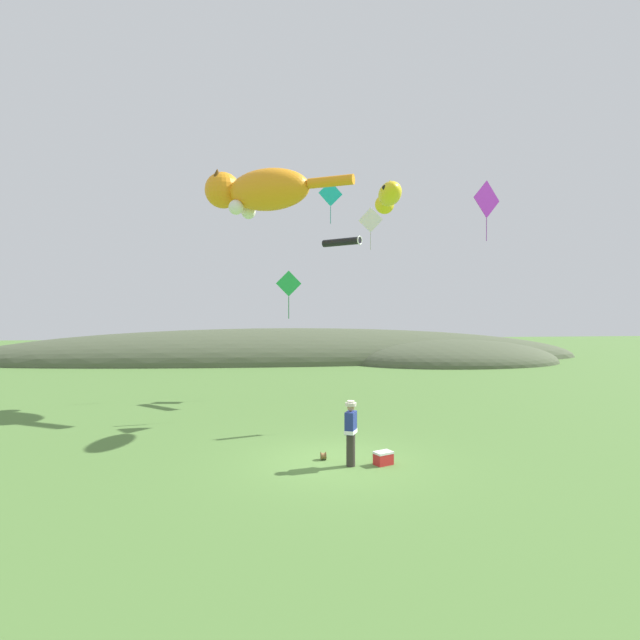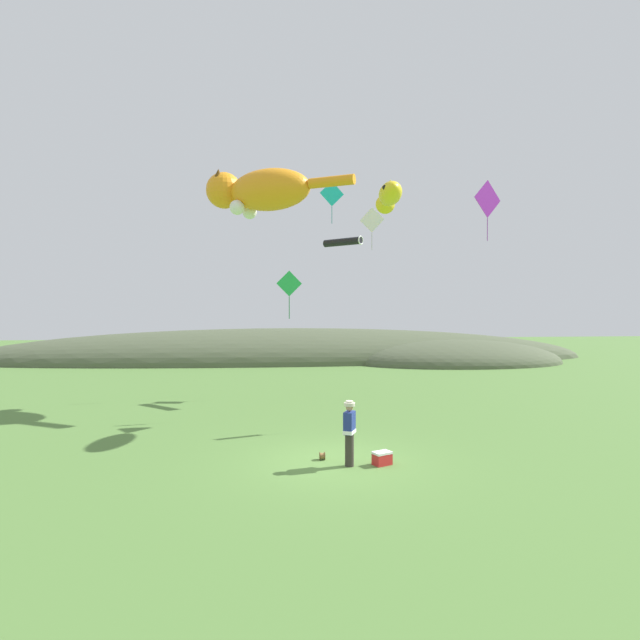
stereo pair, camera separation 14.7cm
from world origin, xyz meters
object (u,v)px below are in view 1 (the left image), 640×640
(kite_spool, at_px, (323,456))
(kite_diamond_green, at_px, (289,284))
(kite_giant_cat, at_px, (259,191))
(kite_tube_streamer, at_px, (342,242))
(kite_diamond_violet, at_px, (487,200))
(kite_diamond_white, at_px, (371,220))
(festival_attendant, at_px, (351,431))
(kite_diamond_teal, at_px, (331,194))
(picnic_cooler, at_px, (383,458))
(kite_fish_windsock, at_px, (389,196))

(kite_spool, relative_size, kite_diamond_green, 0.11)
(kite_giant_cat, xyz_separation_m, kite_tube_streamer, (4.04, 0.68, -2.20))
(kite_diamond_violet, xyz_separation_m, kite_diamond_white, (-3.13, 6.70, 0.32))
(kite_spool, height_order, kite_diamond_white, kite_diamond_white)
(festival_attendant, height_order, kite_diamond_teal, kite_diamond_teal)
(kite_giant_cat, xyz_separation_m, kite_diamond_white, (5.77, 2.04, -0.86))
(picnic_cooler, xyz_separation_m, kite_fish_windsock, (1.64, 5.67, 8.47))
(kite_spool, height_order, kite_giant_cat, kite_giant_cat)
(kite_spool, xyz_separation_m, kite_diamond_teal, (1.95, 12.04, 10.18))
(festival_attendant, height_order, kite_spool, festival_attendant)
(kite_diamond_teal, bearing_deg, festival_attendant, -95.78)
(kite_diamond_violet, bearing_deg, kite_diamond_teal, 125.64)
(picnic_cooler, xyz_separation_m, kite_diamond_violet, (5.54, 5.49, 8.38))
(kite_spool, bearing_deg, festival_attendant, -44.45)
(kite_spool, relative_size, kite_giant_cat, 0.03)
(kite_spool, bearing_deg, kite_diamond_violet, 34.29)
(kite_tube_streamer, relative_size, kite_diamond_violet, 0.77)
(kite_giant_cat, distance_m, kite_diamond_green, 5.65)
(festival_attendant, height_order, kite_tube_streamer, kite_tube_streamer)
(kite_diamond_green, xyz_separation_m, kite_diamond_violet, (7.70, -1.42, 3.29))
(kite_giant_cat, bearing_deg, kite_diamond_white, 19.51)
(kite_diamond_violet, height_order, kite_diamond_teal, kite_diamond_teal)
(kite_diamond_violet, relative_size, kite_diamond_white, 1.07)
(kite_tube_streamer, height_order, kite_diamond_teal, kite_diamond_teal)
(festival_attendant, height_order, picnic_cooler, festival_attendant)
(picnic_cooler, xyz_separation_m, kite_diamond_white, (2.41, 12.19, 8.70))
(kite_giant_cat, distance_m, kite_fish_windsock, 6.80)
(kite_diamond_green, bearing_deg, picnic_cooler, -72.59)
(kite_tube_streamer, relative_size, kite_diamond_teal, 0.82)
(kite_diamond_white, bearing_deg, kite_tube_streamer, -141.79)
(kite_giant_cat, bearing_deg, kite_diamond_violet, -27.63)
(kite_fish_windsock, bearing_deg, kite_diamond_violet, -2.71)
(picnic_cooler, distance_m, kite_diamond_white, 15.16)
(kite_diamond_teal, relative_size, kite_diamond_white, 1.01)
(kite_diamond_green, bearing_deg, kite_spool, -84.59)
(kite_spool, xyz_separation_m, kite_diamond_green, (-0.59, 6.26, 5.16))
(kite_giant_cat, height_order, kite_diamond_violet, kite_giant_cat)
(picnic_cooler, bearing_deg, kite_fish_windsock, 73.87)
(kite_spool, bearing_deg, picnic_cooler, -22.15)
(kite_diamond_violet, bearing_deg, kite_fish_windsock, 177.29)
(festival_attendant, distance_m, kite_giant_cat, 13.65)
(kite_spool, xyz_separation_m, picnic_cooler, (1.57, -0.64, 0.07))
(kite_giant_cat, bearing_deg, kite_fish_windsock, -41.82)
(kite_diamond_violet, bearing_deg, festival_attendant, -139.53)
(kite_tube_streamer, bearing_deg, kite_giant_cat, -170.41)
(kite_spool, distance_m, kite_tube_streamer, 12.81)
(kite_fish_windsock, height_order, kite_diamond_violet, kite_diamond_violet)
(festival_attendant, bearing_deg, kite_diamond_green, 100.31)
(festival_attendant, bearing_deg, kite_fish_windsock, 65.85)
(kite_diamond_violet, bearing_deg, picnic_cooler, -135.27)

